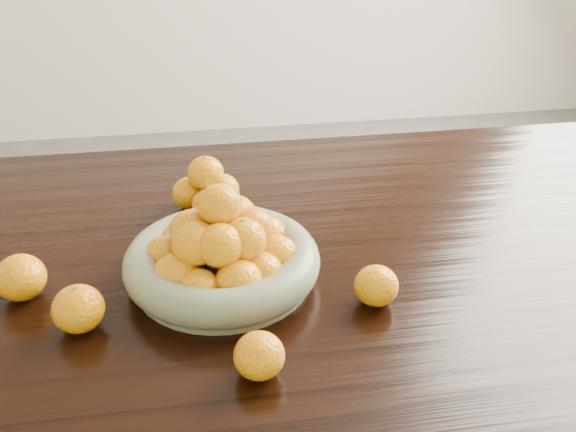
{
  "coord_description": "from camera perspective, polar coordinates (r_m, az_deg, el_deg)",
  "views": [
    {
      "loc": [
        -0.19,
        -0.95,
        1.36
      ],
      "look_at": [
        -0.04,
        -0.02,
        0.83
      ],
      "focal_mm": 40.0,
      "sensor_mm": 36.0,
      "label": 1
    }
  ],
  "objects": [
    {
      "name": "dining_table",
      "position": [
        1.2,
        1.57,
        -6.49
      ],
      "size": [
        2.0,
        1.0,
        0.75
      ],
      "color": "black",
      "rests_on": "ground"
    },
    {
      "name": "fruit_bowl",
      "position": [
        1.04,
        -5.89,
        -3.41
      ],
      "size": [
        0.32,
        0.32,
        0.17
      ],
      "rotation": [
        0.0,
        0.0,
        -0.32
      ],
      "color": "gray",
      "rests_on": "dining_table"
    },
    {
      "name": "orange_pyramid",
      "position": [
        1.26,
        -7.23,
        2.34
      ],
      "size": [
        0.13,
        0.13,
        0.11
      ],
      "rotation": [
        0.0,
        0.0,
        0.07
      ],
      "color": "orange",
      "rests_on": "dining_table"
    },
    {
      "name": "loose_orange_0",
      "position": [
        0.99,
        -18.14,
        -7.84
      ],
      "size": [
        0.08,
        0.08,
        0.07
      ],
      "primitive_type": "ellipsoid",
      "color": "orange",
      "rests_on": "dining_table"
    },
    {
      "name": "loose_orange_1",
      "position": [
        0.87,
        -2.58,
        -12.29
      ],
      "size": [
        0.07,
        0.07,
        0.06
      ],
      "primitive_type": "ellipsoid",
      "color": "orange",
      "rests_on": "dining_table"
    },
    {
      "name": "loose_orange_2",
      "position": [
        1.01,
        7.85,
        -6.15
      ],
      "size": [
        0.07,
        0.07,
        0.06
      ],
      "primitive_type": "ellipsoid",
      "color": "orange",
      "rests_on": "dining_table"
    },
    {
      "name": "loose_orange_3",
      "position": [
        1.09,
        -22.67,
        -5.06
      ],
      "size": [
        0.08,
        0.08,
        0.07
      ],
      "primitive_type": "ellipsoid",
      "color": "orange",
      "rests_on": "dining_table"
    }
  ]
}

